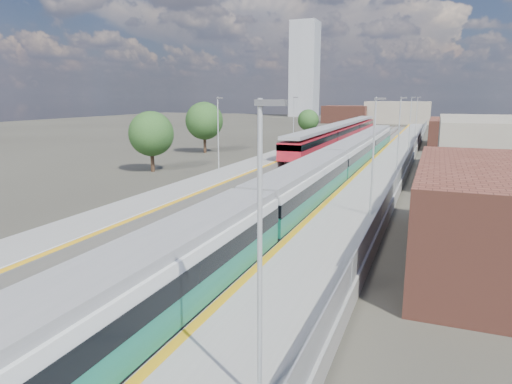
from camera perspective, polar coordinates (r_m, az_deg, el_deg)
The scene contains 11 objects.
ground at distance 58.94m, azimuth 11.32°, elevation 3.27°, with size 320.00×320.00×0.00m, color #47443A.
ballast_bed at distance 61.79m, azimuth 9.69°, elevation 3.75°, with size 10.50×155.00×0.06m, color #565451.
tracks at distance 63.29m, azimuth 10.54°, elevation 3.98°, with size 8.96×160.00×0.17m.
platform_right at distance 60.65m, azimuth 16.69°, elevation 3.75°, with size 4.70×155.00×8.52m.
platform_left at distance 63.44m, azimuth 3.67°, elevation 4.55°, with size 4.30×155.00×8.52m.
buildings at distance 148.76m, azimuth 10.79°, elevation 12.47°, with size 72.00×185.50×40.00m.
green_train at distance 42.81m, azimuth 9.54°, elevation 3.15°, with size 2.84×79.00×3.12m.
red_train at distance 82.89m, azimuth 10.61°, elevation 7.31°, with size 3.06×61.99×3.86m.
tree_a at distance 53.80m, azimuth -12.97°, elevation 7.10°, with size 5.13×5.13×6.96m.
tree_b at distance 70.94m, azimuth -6.48°, elevation 8.82°, with size 5.74×5.74×7.78m.
tree_c at distance 96.80m, azimuth 6.54°, elevation 8.93°, with size 4.40×4.40×5.96m.
Camera 1 is at (10.22, -7.42, 8.55)m, focal length 32.00 mm.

